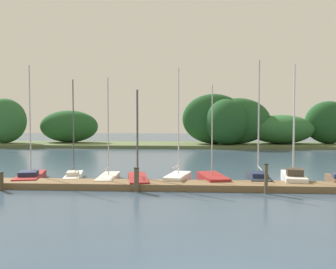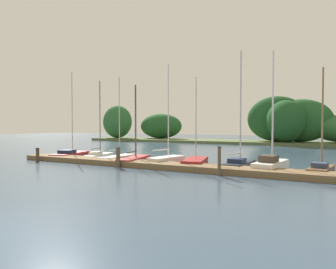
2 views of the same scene
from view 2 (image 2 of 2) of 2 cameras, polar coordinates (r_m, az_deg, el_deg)
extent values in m
cube|color=brown|center=(18.77, 1.03, -6.08)|extent=(25.34, 1.80, 0.35)
cube|color=#56663D|center=(46.69, 17.17, -1.45)|extent=(58.60, 8.00, 0.40)
ellipsoid|color=#1E4C23|center=(44.31, 21.77, 2.39)|extent=(5.34, 4.88, 5.86)
ellipsoid|color=#235628|center=(45.98, 24.07, 2.47)|extent=(8.64, 4.06, 6.07)
ellipsoid|color=#1E4C23|center=(46.10, 20.13, 2.85)|extent=(8.35, 3.90, 6.62)
ellipsoid|color=#235628|center=(53.85, -1.40, 1.63)|extent=(8.20, 4.02, 4.46)
ellipsoid|color=#2D6633|center=(56.83, -9.74, 2.43)|extent=(6.15, 3.67, 6.09)
cube|color=maroon|center=(26.58, -18.24, -3.78)|extent=(2.28, 4.29, 0.42)
cube|color=maroon|center=(28.15, -16.23, -3.51)|extent=(0.97, 1.17, 0.36)
cube|color=#1E2847|center=(26.12, -18.85, -3.12)|extent=(1.29, 1.43, 0.27)
cylinder|color=#B7B7BC|center=(26.75, -17.96, 4.06)|extent=(0.08, 0.08, 6.86)
cube|color=white|center=(25.19, -13.19, -4.10)|extent=(1.61, 3.59, 0.37)
cube|color=white|center=(26.56, -11.54, -3.83)|extent=(0.68, 0.95, 0.32)
cube|color=beige|center=(24.79, -13.69, -3.48)|extent=(0.90, 1.16, 0.24)
cylinder|color=#4C4C51|center=(25.30, -12.96, 3.22)|extent=(0.07, 0.07, 6.06)
cylinder|color=#4C4C51|center=(24.80, -13.64, -2.64)|extent=(0.35, 1.41, 0.07)
cube|color=silver|center=(23.30, -9.68, -4.53)|extent=(1.19, 3.66, 0.39)
cube|color=silver|center=(24.65, -7.55, -4.22)|extent=(0.60, 0.93, 0.33)
cylinder|color=#B7B7BC|center=(23.39, -9.35, 3.45)|extent=(0.07, 0.07, 6.09)
cylinder|color=#B7B7BC|center=(22.90, -10.25, -2.92)|extent=(0.15, 1.49, 0.07)
cube|color=maroon|center=(21.64, -6.53, -4.92)|extent=(1.81, 4.11, 0.44)
cube|color=maroon|center=(23.29, -4.81, -4.50)|extent=(0.77, 1.09, 0.38)
cylinder|color=#4C4C51|center=(21.77, -6.25, 2.60)|extent=(0.12, 0.12, 5.23)
cylinder|color=#4C4C51|center=(21.23, -6.93, -3.31)|extent=(0.37, 1.48, 0.09)
cube|color=white|center=(20.85, -0.32, -5.03)|extent=(1.66, 3.07, 0.54)
cube|color=white|center=(21.87, 1.89, -4.78)|extent=(0.73, 0.84, 0.46)
cylinder|color=silver|center=(20.90, 0.07, 4.65)|extent=(0.08, 0.08, 6.49)
cylinder|color=silver|center=(20.34, -1.32, -2.96)|extent=(0.44, 1.70, 0.09)
cube|color=maroon|center=(20.04, 5.27, -5.37)|extent=(1.94, 3.56, 0.50)
cube|color=maroon|center=(21.52, 5.97, -4.94)|extent=(0.86, 0.97, 0.43)
cylinder|color=#B7B7BC|center=(20.14, 5.42, 3.21)|extent=(0.07, 0.07, 5.49)
cube|color=#232833|center=(19.62, 13.51, -5.71)|extent=(1.43, 3.66, 0.40)
cube|color=#232833|center=(21.16, 14.81, -5.23)|extent=(0.73, 0.94, 0.34)
cube|color=#1E2847|center=(19.16, 13.12, -4.88)|extent=(0.98, 1.13, 0.26)
cylinder|color=#B7B7BC|center=(19.76, 13.82, 5.29)|extent=(0.09, 0.09, 7.13)
cylinder|color=#B7B7BC|center=(18.93, 12.96, -3.62)|extent=(0.19, 2.02, 0.07)
cube|color=white|center=(18.81, 19.18, -5.77)|extent=(1.71, 3.75, 0.60)
cube|color=white|center=(20.37, 20.49, -5.30)|extent=(0.78, 0.99, 0.51)
cube|color=#3D3328|center=(18.33, 18.79, -4.42)|extent=(1.04, 1.20, 0.39)
cylinder|color=silver|center=(18.95, 19.52, 5.19)|extent=(0.10, 0.10, 6.61)
cube|color=brown|center=(18.78, 27.35, -6.16)|extent=(1.47, 3.11, 0.42)
cube|color=brown|center=(20.10, 27.97, -5.72)|extent=(0.67, 0.83, 0.35)
cube|color=#2D3856|center=(18.37, 27.18, -5.25)|extent=(0.89, 1.00, 0.27)
cylinder|color=#7F6647|center=(18.84, 27.59, 3.02)|extent=(0.10, 0.10, 5.59)
cylinder|color=#4C3D28|center=(24.74, -23.80, -3.59)|extent=(0.25, 0.25, 0.98)
cylinder|color=black|center=(24.70, -23.82, -2.41)|extent=(0.29, 0.29, 0.04)
cylinder|color=brown|center=(19.65, -9.58, -4.40)|extent=(0.27, 0.27, 1.27)
cylinder|color=black|center=(19.59, -9.59, -2.50)|extent=(0.31, 0.31, 0.04)
cylinder|color=brown|center=(16.31, 9.85, -5.15)|extent=(0.18, 0.18, 1.55)
cylinder|color=black|center=(16.24, 9.86, -2.37)|extent=(0.21, 0.21, 0.04)
camera|label=1|loc=(9.92, -89.35, 7.98)|focal=40.16mm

